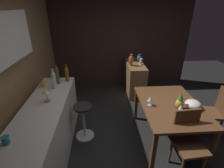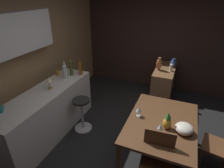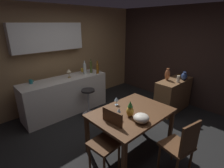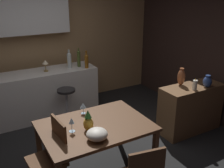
{
  "view_description": "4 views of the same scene",
  "coord_description": "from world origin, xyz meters",
  "px_view_note": "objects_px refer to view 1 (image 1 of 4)",
  "views": [
    {
      "loc": [
        -2.3,
        0.66,
        2.23
      ],
      "look_at": [
        0.49,
        0.48,
        0.9
      ],
      "focal_mm": 26.55,
      "sensor_mm": 36.0,
      "label": 1
    },
    {
      "loc": [
        -2.3,
        -0.61,
        2.46
      ],
      "look_at": [
        0.53,
        0.56,
        0.89
      ],
      "focal_mm": 29.46,
      "sensor_mm": 36.0,
      "label": 2
    },
    {
      "loc": [
        -2.02,
        -2.13,
        2.17
      ],
      "look_at": [
        0.5,
        0.59,
        0.83
      ],
      "focal_mm": 27.46,
      "sensor_mm": 36.0,
      "label": 3
    },
    {
      "loc": [
        -1.23,
        -3.03,
        2.35
      ],
      "look_at": [
        0.72,
        0.43,
        0.85
      ],
      "focal_mm": 41.23,
      "sensor_mm": 36.0,
      "label": 4
    }
  ],
  "objects_px": {
    "pillar_candle_tall": "(141,62)",
    "bar_stool": "(84,121)",
    "sideboard_cabinet": "(134,78)",
    "wine_glass_right": "(150,99)",
    "chair_by_doorway": "(214,111)",
    "vase_ceramic_blue": "(139,58)",
    "cup_mustard": "(43,84)",
    "counter_lamp": "(46,92)",
    "chair_near_window": "(187,140)",
    "cup_teal": "(6,140)",
    "pineapple_centerpiece": "(180,102)",
    "wine_glass_left": "(181,108)",
    "fruit_bowl": "(193,104)",
    "vase_copper": "(131,60)",
    "wine_bottle_clear": "(54,79)",
    "wine_bottle_olive": "(57,75)",
    "wine_bottle_amber": "(67,74)",
    "dining_table": "(170,108)"
  },
  "relations": [
    {
      "from": "wine_bottle_clear",
      "to": "counter_lamp",
      "type": "xyz_separation_m",
      "value": [
        -0.46,
        0.0,
        -0.01
      ]
    },
    {
      "from": "chair_by_doorway",
      "to": "vase_ceramic_blue",
      "type": "distance_m",
      "value": 2.24
    },
    {
      "from": "wine_glass_right",
      "to": "cup_teal",
      "type": "distance_m",
      "value": 2.01
    },
    {
      "from": "pillar_candle_tall",
      "to": "vase_copper",
      "type": "distance_m",
      "value": 0.28
    },
    {
      "from": "wine_glass_right",
      "to": "wine_bottle_olive",
      "type": "relative_size",
      "value": 0.42
    },
    {
      "from": "dining_table",
      "to": "fruit_bowl",
      "type": "bearing_deg",
      "value": -112.25
    },
    {
      "from": "cup_mustard",
      "to": "counter_lamp",
      "type": "height_order",
      "value": "counter_lamp"
    },
    {
      "from": "sideboard_cabinet",
      "to": "wine_glass_left",
      "type": "xyz_separation_m",
      "value": [
        -2.22,
        -0.24,
        0.46
      ]
    },
    {
      "from": "sideboard_cabinet",
      "to": "wine_glass_right",
      "type": "distance_m",
      "value": 1.97
    },
    {
      "from": "pillar_candle_tall",
      "to": "bar_stool",
      "type": "bearing_deg",
      "value": 140.46
    },
    {
      "from": "cup_teal",
      "to": "vase_ceramic_blue",
      "type": "distance_m",
      "value": 3.61
    },
    {
      "from": "bar_stool",
      "to": "vase_copper",
      "type": "relative_size",
      "value": 2.29
    },
    {
      "from": "wine_glass_right",
      "to": "chair_near_window",
      "type": "bearing_deg",
      "value": -145.31
    },
    {
      "from": "wine_glass_right",
      "to": "cup_mustard",
      "type": "xyz_separation_m",
      "value": [
        0.49,
        1.83,
        0.09
      ]
    },
    {
      "from": "sideboard_cabinet",
      "to": "wine_glass_right",
      "type": "relative_size",
      "value": 7.11
    },
    {
      "from": "cup_mustard",
      "to": "vase_copper",
      "type": "relative_size",
      "value": 0.39
    },
    {
      "from": "bar_stool",
      "to": "chair_by_doorway",
      "type": "bearing_deg",
      "value": -91.44
    },
    {
      "from": "cup_teal",
      "to": "chair_by_doorway",
      "type": "bearing_deg",
      "value": -72.24
    },
    {
      "from": "pineapple_centerpiece",
      "to": "vase_ceramic_blue",
      "type": "relative_size",
      "value": 1.32
    },
    {
      "from": "cup_teal",
      "to": "vase_copper",
      "type": "bearing_deg",
      "value": -33.99
    },
    {
      "from": "pillar_candle_tall",
      "to": "wine_bottle_olive",
      "type": "bearing_deg",
      "value": 123.18
    },
    {
      "from": "sideboard_cabinet",
      "to": "counter_lamp",
      "type": "bearing_deg",
      "value": 138.44
    },
    {
      "from": "dining_table",
      "to": "wine_bottle_olive",
      "type": "bearing_deg",
      "value": 72.81
    },
    {
      "from": "wine_bottle_olive",
      "to": "wine_bottle_amber",
      "type": "bearing_deg",
      "value": -59.43
    },
    {
      "from": "dining_table",
      "to": "wine_glass_right",
      "type": "xyz_separation_m",
      "value": [
        -0.0,
        0.36,
        0.19
      ]
    },
    {
      "from": "chair_near_window",
      "to": "wine_bottle_clear",
      "type": "bearing_deg",
      "value": 63.5
    },
    {
      "from": "vase_ceramic_blue",
      "to": "wine_glass_left",
      "type": "bearing_deg",
      "value": -177.7
    },
    {
      "from": "bar_stool",
      "to": "counter_lamp",
      "type": "xyz_separation_m",
      "value": [
        -0.19,
        0.49,
        0.7
      ]
    },
    {
      "from": "chair_near_window",
      "to": "counter_lamp",
      "type": "height_order",
      "value": "counter_lamp"
    },
    {
      "from": "wine_bottle_amber",
      "to": "counter_lamp",
      "type": "relative_size",
      "value": 1.56
    },
    {
      "from": "pineapple_centerpiece",
      "to": "counter_lamp",
      "type": "distance_m",
      "value": 2.06
    },
    {
      "from": "cup_teal",
      "to": "pineapple_centerpiece",
      "type": "bearing_deg",
      "value": -71.34
    },
    {
      "from": "wine_glass_left",
      "to": "cup_mustard",
      "type": "relative_size",
      "value": 1.6
    },
    {
      "from": "bar_stool",
      "to": "wine_bottle_amber",
      "type": "bearing_deg",
      "value": 30.02
    },
    {
      "from": "chair_near_window",
      "to": "vase_ceramic_blue",
      "type": "bearing_deg",
      "value": 2.83
    },
    {
      "from": "chair_by_doorway",
      "to": "pineapple_centerpiece",
      "type": "xyz_separation_m",
      "value": [
        -0.21,
        0.79,
        0.34
      ]
    },
    {
      "from": "wine_bottle_clear",
      "to": "chair_near_window",
      "type": "bearing_deg",
      "value": -116.5
    },
    {
      "from": "dining_table",
      "to": "cup_mustard",
      "type": "relative_size",
      "value": 11.93
    },
    {
      "from": "vase_copper",
      "to": "vase_ceramic_blue",
      "type": "bearing_deg",
      "value": -43.06
    },
    {
      "from": "cup_teal",
      "to": "vase_copper",
      "type": "distance_m",
      "value": 3.2
    },
    {
      "from": "wine_bottle_olive",
      "to": "cup_teal",
      "type": "xyz_separation_m",
      "value": [
        -1.49,
        0.21,
        -0.13
      ]
    },
    {
      "from": "chair_near_window",
      "to": "dining_table",
      "type": "bearing_deg",
      "value": 4.33
    },
    {
      "from": "bar_stool",
      "to": "wine_glass_right",
      "type": "relative_size",
      "value": 4.36
    },
    {
      "from": "pillar_candle_tall",
      "to": "vase_ceramic_blue",
      "type": "bearing_deg",
      "value": -3.51
    },
    {
      "from": "fruit_bowl",
      "to": "pillar_candle_tall",
      "type": "height_order",
      "value": "pillar_candle_tall"
    },
    {
      "from": "wine_glass_left",
      "to": "fruit_bowl",
      "type": "height_order",
      "value": "wine_glass_left"
    },
    {
      "from": "chair_by_doorway",
      "to": "pineapple_centerpiece",
      "type": "height_order",
      "value": "pineapple_centerpiece"
    },
    {
      "from": "fruit_bowl",
      "to": "pillar_candle_tall",
      "type": "distance_m",
      "value": 1.98
    },
    {
      "from": "cup_teal",
      "to": "bar_stool",
      "type": "bearing_deg",
      "value": -33.59
    },
    {
      "from": "cup_mustard",
      "to": "vase_ceramic_blue",
      "type": "height_order",
      "value": "vase_ceramic_blue"
    }
  ]
}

